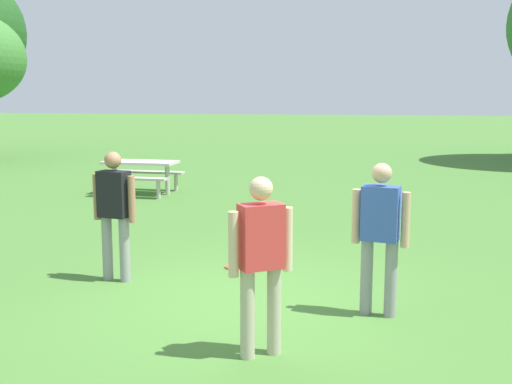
% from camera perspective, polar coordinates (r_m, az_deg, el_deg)
% --- Properties ---
extents(ground_plane, '(120.00, 120.00, 0.00)m').
position_cam_1_polar(ground_plane, '(7.33, -1.12, -9.79)').
color(ground_plane, '#447530').
extents(person_thrower, '(0.60, 0.30, 1.64)m').
position_cam_1_polar(person_thrower, '(8.06, -12.69, -1.36)').
color(person_thrower, gray).
rests_on(person_thrower, ground).
extents(person_catcher, '(0.60, 0.30, 1.64)m').
position_cam_1_polar(person_catcher, '(6.76, 11.17, -3.31)').
color(person_catcher, gray).
rests_on(person_catcher, ground).
extents(person_bystander, '(0.53, 0.38, 1.64)m').
position_cam_1_polar(person_bystander, '(5.60, 0.45, -5.70)').
color(person_bystander, '#B7AD93').
rests_on(person_bystander, ground).
extents(frisbee, '(0.28, 0.28, 0.03)m').
position_cam_1_polar(frisbee, '(8.64, -1.90, -6.78)').
color(frisbee, '#E04733').
rests_on(frisbee, ground).
extents(picnic_table_near, '(1.79, 1.53, 0.77)m').
position_cam_1_polar(picnic_table_near, '(14.98, -10.42, 1.98)').
color(picnic_table_near, beige).
rests_on(picnic_table_near, ground).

